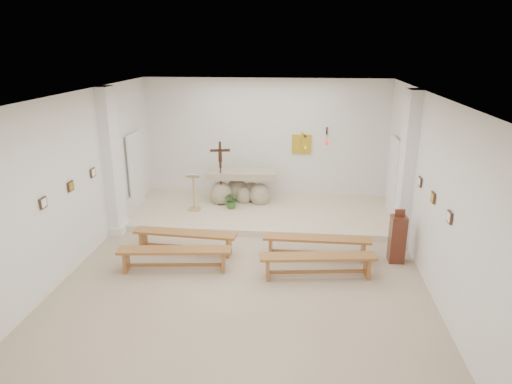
# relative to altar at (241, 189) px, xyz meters

# --- Properties ---
(ground) EXTENTS (7.00, 10.00, 0.00)m
(ground) POSITION_rel_altar_xyz_m (0.60, -4.10, -0.53)
(ground) COLOR tan
(ground) RESTS_ON ground
(wall_left) EXTENTS (0.02, 10.00, 3.50)m
(wall_left) POSITION_rel_altar_xyz_m (-2.89, -4.10, 1.22)
(wall_left) COLOR white
(wall_left) RESTS_ON ground
(wall_right) EXTENTS (0.02, 10.00, 3.50)m
(wall_right) POSITION_rel_altar_xyz_m (4.09, -4.10, 1.22)
(wall_right) COLOR white
(wall_right) RESTS_ON ground
(wall_back) EXTENTS (7.00, 0.02, 3.50)m
(wall_back) POSITION_rel_altar_xyz_m (0.60, 0.89, 1.22)
(wall_back) COLOR white
(wall_back) RESTS_ON ground
(ceiling) EXTENTS (7.00, 10.00, 0.02)m
(ceiling) POSITION_rel_altar_xyz_m (0.60, -4.10, 2.96)
(ceiling) COLOR silver
(ceiling) RESTS_ON wall_back
(sanctuary_platform) EXTENTS (6.98, 3.00, 0.15)m
(sanctuary_platform) POSITION_rel_altar_xyz_m (0.60, -0.60, -0.45)
(sanctuary_platform) COLOR beige
(sanctuary_platform) RESTS_ON ground
(pilaster_left) EXTENTS (0.26, 0.55, 3.50)m
(pilaster_left) POSITION_rel_altar_xyz_m (-2.77, -2.10, 1.22)
(pilaster_left) COLOR white
(pilaster_left) RESTS_ON ground
(pilaster_right) EXTENTS (0.26, 0.55, 3.50)m
(pilaster_right) POSITION_rel_altar_xyz_m (3.97, -2.10, 1.22)
(pilaster_right) COLOR white
(pilaster_right) RESTS_ON ground
(gold_wall_relief) EXTENTS (0.55, 0.04, 0.55)m
(gold_wall_relief) POSITION_rel_altar_xyz_m (1.65, 0.86, 1.12)
(gold_wall_relief) COLOR yellow
(gold_wall_relief) RESTS_ON wall_back
(sanctuary_lamp) EXTENTS (0.11, 0.36, 0.44)m
(sanctuary_lamp) POSITION_rel_altar_xyz_m (2.35, 0.61, 1.28)
(sanctuary_lamp) COLOR black
(sanctuary_lamp) RESTS_ON wall_back
(station_frame_left_front) EXTENTS (0.03, 0.20, 0.20)m
(station_frame_left_front) POSITION_rel_altar_xyz_m (-2.87, -4.90, 1.19)
(station_frame_left_front) COLOR #3F261C
(station_frame_left_front) RESTS_ON wall_left
(station_frame_left_mid) EXTENTS (0.03, 0.20, 0.20)m
(station_frame_left_mid) POSITION_rel_altar_xyz_m (-2.87, -3.90, 1.19)
(station_frame_left_mid) COLOR #3F261C
(station_frame_left_mid) RESTS_ON wall_left
(station_frame_left_rear) EXTENTS (0.03, 0.20, 0.20)m
(station_frame_left_rear) POSITION_rel_altar_xyz_m (-2.87, -2.90, 1.19)
(station_frame_left_rear) COLOR #3F261C
(station_frame_left_rear) RESTS_ON wall_left
(station_frame_right_front) EXTENTS (0.03, 0.20, 0.20)m
(station_frame_right_front) POSITION_rel_altar_xyz_m (4.07, -4.90, 1.19)
(station_frame_right_front) COLOR #3F261C
(station_frame_right_front) RESTS_ON wall_right
(station_frame_right_mid) EXTENTS (0.03, 0.20, 0.20)m
(station_frame_right_mid) POSITION_rel_altar_xyz_m (4.07, -3.90, 1.19)
(station_frame_right_mid) COLOR #3F261C
(station_frame_right_mid) RESTS_ON wall_right
(station_frame_right_rear) EXTENTS (0.03, 0.20, 0.20)m
(station_frame_right_rear) POSITION_rel_altar_xyz_m (4.07, -2.90, 1.19)
(station_frame_right_rear) COLOR #3F261C
(station_frame_right_rear) RESTS_ON wall_right
(radiator_left) EXTENTS (0.10, 0.85, 0.52)m
(radiator_left) POSITION_rel_altar_xyz_m (-2.83, -1.40, -0.26)
(radiator_left) COLOR silver
(radiator_left) RESTS_ON ground
(radiator_right) EXTENTS (0.10, 0.85, 0.52)m
(radiator_right) POSITION_rel_altar_xyz_m (4.03, -1.40, -0.26)
(radiator_right) COLOR silver
(radiator_right) RESTS_ON ground
(altar) EXTENTS (1.94, 0.91, 0.98)m
(altar) POSITION_rel_altar_xyz_m (0.00, 0.00, 0.00)
(altar) COLOR tan
(altar) RESTS_ON sanctuary_platform
(lectern) EXTENTS (0.38, 0.33, 1.03)m
(lectern) POSITION_rel_altar_xyz_m (-1.17, -0.80, 0.13)
(lectern) COLOR tan
(lectern) RESTS_ON sanctuary_platform
(crucifix_stand) EXTENTS (0.53, 0.23, 1.77)m
(crucifix_stand) POSITION_rel_altar_xyz_m (-0.52, -0.30, 0.64)
(crucifix_stand) COLOR black
(crucifix_stand) RESTS_ON sanctuary_platform
(potted_plant) EXTENTS (0.55, 0.52, 0.48)m
(potted_plant) POSITION_rel_altar_xyz_m (-0.18, -0.57, -0.14)
(potted_plant) COLOR #326327
(potted_plant) RESTS_ON sanctuary_platform
(donation_pedestal) EXTENTS (0.32, 0.32, 1.17)m
(donation_pedestal) POSITION_rel_altar_xyz_m (3.70, -3.07, -0.01)
(donation_pedestal) COLOR #522717
(donation_pedestal) RESTS_ON ground
(bench_left_front) EXTENTS (2.29, 0.52, 0.48)m
(bench_left_front) POSITION_rel_altar_xyz_m (-0.83, -3.09, -0.17)
(bench_left_front) COLOR #9A5B2C
(bench_left_front) RESTS_ON ground
(bench_right_front) EXTENTS (2.27, 0.38, 0.48)m
(bench_right_front) POSITION_rel_altar_xyz_m (2.03, -3.09, -0.17)
(bench_right_front) COLOR #9A5B2C
(bench_right_front) RESTS_ON ground
(bench_left_second) EXTENTS (2.30, 0.61, 0.48)m
(bench_left_second) POSITION_rel_altar_xyz_m (-0.83, -3.96, -0.17)
(bench_left_second) COLOR #9A5B2C
(bench_left_second) RESTS_ON ground
(bench_right_second) EXTENTS (2.30, 0.65, 0.48)m
(bench_right_second) POSITION_rel_altar_xyz_m (2.03, -3.96, -0.17)
(bench_right_second) COLOR #9A5B2C
(bench_right_second) RESTS_ON ground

